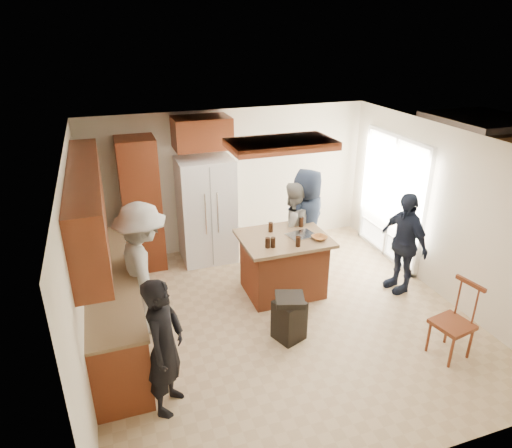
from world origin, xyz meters
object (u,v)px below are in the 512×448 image
object	(u,v)px
person_front_left	(165,347)
person_counter	(144,270)
refrigerator	(206,210)
kitchen_island	(283,264)
person_side_right	(403,243)
person_behind_right	(306,222)
spindle_chair	(454,324)
person_behind_left	(292,229)
trash_bin	(289,317)

from	to	relation	value
person_front_left	person_counter	xyz separation A→B (m)	(-0.03, 1.45, 0.13)
refrigerator	kitchen_island	size ratio (longest dim) A/B	1.41
person_side_right	person_counter	distance (m)	3.78
person_behind_right	person_side_right	bearing A→B (deg)	105.12
person_behind_right	person_side_right	distance (m)	1.52
person_side_right	spindle_chair	world-z (taller)	person_side_right
kitchen_island	person_front_left	bearing A→B (deg)	-139.38
person_behind_right	person_counter	xyz separation A→B (m)	(-2.65, -0.80, 0.03)
person_side_right	spindle_chair	distance (m)	1.60
person_behind_right	person_front_left	bearing A→B (deg)	7.74
person_side_right	person_counter	world-z (taller)	person_counter
spindle_chair	kitchen_island	bearing A→B (deg)	124.83
refrigerator	kitchen_island	world-z (taller)	refrigerator
person_front_left	person_behind_right	size ratio (longest dim) A/B	0.89
spindle_chair	person_side_right	bearing A→B (deg)	78.15
person_behind_left	spindle_chair	xyz separation A→B (m)	(1.06, -2.54, -0.33)
person_behind_right	trash_bin	bearing A→B (deg)	26.23
person_behind_right	refrigerator	world-z (taller)	refrigerator
person_behind_right	kitchen_island	xyz separation A→B (m)	(-0.60, -0.52, -0.40)
person_behind_left	kitchen_island	xyz separation A→B (m)	(-0.35, -0.51, -0.31)
person_front_left	kitchen_island	distance (m)	2.67
person_counter	kitchen_island	distance (m)	2.11
refrigerator	spindle_chair	world-z (taller)	refrigerator
person_front_left	spindle_chair	distance (m)	3.45
person_behind_right	kitchen_island	size ratio (longest dim) A/B	1.36
person_front_left	kitchen_island	xyz separation A→B (m)	(2.01, 1.73, -0.30)
person_behind_left	person_behind_right	xyz separation A→B (m)	(0.26, 0.01, 0.09)
person_behind_right	kitchen_island	distance (m)	0.89
spindle_chair	person_behind_left	bearing A→B (deg)	112.73
trash_bin	person_front_left	bearing A→B (deg)	-158.76
person_front_left	trash_bin	world-z (taller)	person_front_left
kitchen_island	spindle_chair	xyz separation A→B (m)	(1.41, -2.03, -0.02)
person_counter	spindle_chair	world-z (taller)	person_counter
person_side_right	person_behind_left	bearing A→B (deg)	-131.55
person_behind_right	trash_bin	size ratio (longest dim) A/B	2.77
trash_bin	spindle_chair	world-z (taller)	spindle_chair
person_side_right	kitchen_island	bearing A→B (deg)	-111.51
person_behind_right	kitchen_island	bearing A→B (deg)	7.79
refrigerator	trash_bin	xyz separation A→B (m)	(0.47, -2.53, -0.58)
person_behind_right	person_side_right	size ratio (longest dim) A/B	1.11
person_front_left	person_behind_right	world-z (taller)	person_behind_right
kitchen_island	person_counter	bearing A→B (deg)	-172.15
person_side_right	refrigerator	size ratio (longest dim) A/B	0.88
person_behind_right	spindle_chair	world-z (taller)	person_behind_right
person_behind_left	refrigerator	world-z (taller)	refrigerator
person_front_left	person_behind_left	size ratio (longest dim) A/B	0.99
person_front_left	person_side_right	distance (m)	3.94
person_behind_right	spindle_chair	bearing A→B (deg)	74.65
person_behind_right	spindle_chair	size ratio (longest dim) A/B	1.75
person_counter	refrigerator	distance (m)	2.12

